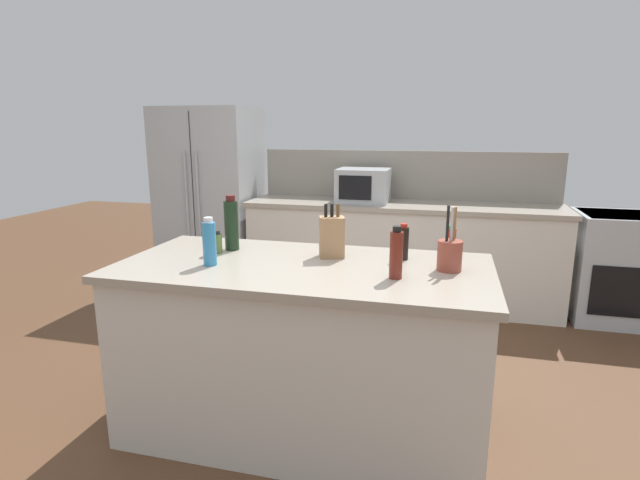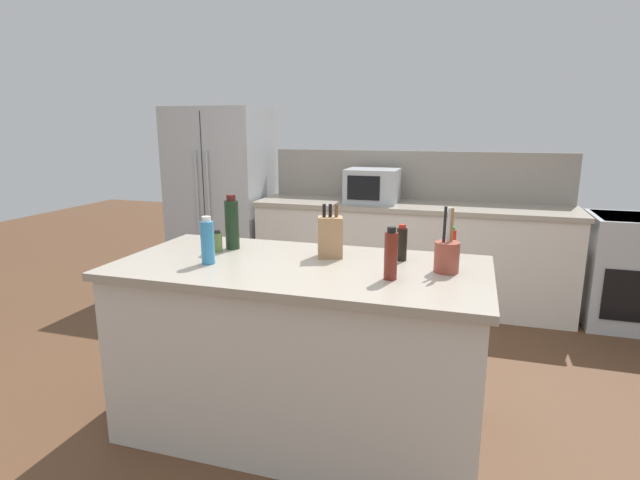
% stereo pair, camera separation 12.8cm
% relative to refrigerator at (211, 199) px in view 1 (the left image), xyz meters
% --- Properties ---
extents(ground_plane, '(14.00, 14.00, 0.00)m').
position_rel_refrigerator_xyz_m(ground_plane, '(1.64, -2.25, -0.91)').
color(ground_plane, brown).
extents(back_counter_run, '(2.87, 0.66, 0.94)m').
position_rel_refrigerator_xyz_m(back_counter_run, '(1.94, -0.05, -0.44)').
color(back_counter_run, beige).
rests_on(back_counter_run, ground_plane).
extents(wall_backsplash, '(2.83, 0.03, 0.46)m').
position_rel_refrigerator_xyz_m(wall_backsplash, '(1.94, 0.27, 0.26)').
color(wall_backsplash, gray).
rests_on(wall_backsplash, back_counter_run).
extents(kitchen_island, '(1.91, 0.93, 0.94)m').
position_rel_refrigerator_xyz_m(kitchen_island, '(1.64, -2.25, -0.43)').
color(kitchen_island, beige).
rests_on(kitchen_island, ground_plane).
extents(refrigerator, '(0.94, 0.75, 1.81)m').
position_rel_refrigerator_xyz_m(refrigerator, '(0.00, 0.00, 0.00)').
color(refrigerator, '#ADB2B7').
rests_on(refrigerator, ground_plane).
extents(range_oven, '(0.76, 0.65, 0.92)m').
position_rel_refrigerator_xyz_m(range_oven, '(3.80, -0.05, -0.44)').
color(range_oven, '#ADB2B7').
rests_on(range_oven, ground_plane).
extents(microwave, '(0.47, 0.39, 0.31)m').
position_rel_refrigerator_xyz_m(microwave, '(1.58, -0.05, 0.19)').
color(microwave, '#ADB2B7').
rests_on(microwave, back_counter_run).
extents(knife_block, '(0.16, 0.14, 0.29)m').
position_rel_refrigerator_xyz_m(knife_block, '(1.75, -2.07, 0.15)').
color(knife_block, '#A87C54').
rests_on(knife_block, kitchen_island).
extents(utensil_crock, '(0.12, 0.12, 0.32)m').
position_rel_refrigerator_xyz_m(utensil_crock, '(2.37, -2.18, 0.12)').
color(utensil_crock, brown).
rests_on(utensil_crock, kitchen_island).
extents(spice_jar_oregano, '(0.05, 0.05, 0.12)m').
position_rel_refrigerator_xyz_m(spice_jar_oregano, '(1.12, -2.14, 0.09)').
color(spice_jar_oregano, '#567038').
rests_on(spice_jar_oregano, kitchen_island).
extents(vinegar_bottle, '(0.06, 0.06, 0.25)m').
position_rel_refrigerator_xyz_m(vinegar_bottle, '(2.13, -2.37, 0.15)').
color(vinegar_bottle, maroon).
rests_on(vinegar_bottle, kitchen_island).
extents(hot_sauce_bottle, '(0.05, 0.05, 0.17)m').
position_rel_refrigerator_xyz_m(hot_sauce_bottle, '(2.37, -1.89, 0.11)').
color(hot_sauce_bottle, red).
rests_on(hot_sauce_bottle, kitchen_island).
extents(dish_soap_bottle, '(0.07, 0.07, 0.25)m').
position_rel_refrigerator_xyz_m(dish_soap_bottle, '(1.19, -2.38, 0.15)').
color(dish_soap_bottle, '#3384BC').
rests_on(dish_soap_bottle, kitchen_island).
extents(wine_bottle, '(0.08, 0.08, 0.31)m').
position_rel_refrigerator_xyz_m(wine_bottle, '(1.16, -2.05, 0.18)').
color(wine_bottle, black).
rests_on(wine_bottle, kitchen_island).
extents(soy_sauce_bottle, '(0.06, 0.06, 0.19)m').
position_rel_refrigerator_xyz_m(soy_sauce_bottle, '(2.13, -2.02, 0.12)').
color(soy_sauce_bottle, black).
rests_on(soy_sauce_bottle, kitchen_island).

